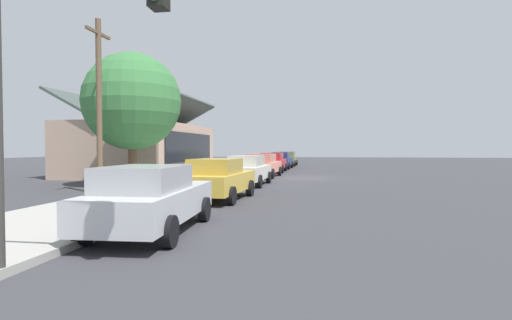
{
  "coord_description": "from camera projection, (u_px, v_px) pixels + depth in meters",
  "views": [
    {
      "loc": [
        -26.89,
        -1.28,
        2.0
      ],
      "look_at": [
        -0.41,
        3.12,
        1.18
      ],
      "focal_mm": 28.19,
      "sensor_mm": 36.0,
      "label": 1
    }
  ],
  "objects": [
    {
      "name": "utility_pole_wooden",
      "position": [
        99.0,
        103.0,
        17.21
      ],
      "size": [
        1.8,
        0.24,
        7.5
      ],
      "color": "brown",
      "rests_on": "ground"
    },
    {
      "name": "ground_plane",
      "position": [
        303.0,
        178.0,
        26.78
      ],
      "size": [
        120.0,
        120.0,
        0.0
      ],
      "primitive_type": "plane",
      "color": "#38383D"
    },
    {
      "name": "car_coral",
      "position": [
        263.0,
        165.0,
        27.38
      ],
      "size": [
        4.77,
        2.25,
        1.59
      ],
      "rotation": [
        0.0,
        0.0,
        -0.06
      ],
      "color": "#EA8C75",
      "rests_on": "ground"
    },
    {
      "name": "shade_tree",
      "position": [
        132.0,
        102.0,
        20.9
      ],
      "size": [
        5.05,
        5.05,
        6.94
      ],
      "color": "brown",
      "rests_on": "ground"
    },
    {
      "name": "car_mustard",
      "position": [
        219.0,
        179.0,
        15.38
      ],
      "size": [
        4.51,
        2.19,
        1.59
      ],
      "rotation": [
        0.0,
        0.0,
        -0.06
      ],
      "color": "gold",
      "rests_on": "ground"
    },
    {
      "name": "car_silver",
      "position": [
        151.0,
        198.0,
        9.43
      ],
      "size": [
        4.81,
        2.22,
        1.59
      ],
      "rotation": [
        0.0,
        0.0,
        0.05
      ],
      "color": "silver",
      "rests_on": "ground"
    },
    {
      "name": "car_ivory",
      "position": [
        248.0,
        170.0,
        21.34
      ],
      "size": [
        4.66,
        2.04,
        1.59
      ],
      "rotation": [
        0.0,
        0.0,
        -0.03
      ],
      "color": "silver",
      "rests_on": "ground"
    },
    {
      "name": "sidewalk_curb",
      "position": [
        222.0,
        176.0,
        27.7
      ],
      "size": [
        60.0,
        4.2,
        0.16
      ],
      "primitive_type": "cube",
      "color": "#A3A099",
      "rests_on": "ground"
    },
    {
      "name": "car_navy",
      "position": [
        281.0,
        160.0,
        38.46
      ],
      "size": [
        4.72,
        2.04,
        1.59
      ],
      "rotation": [
        0.0,
        0.0,
        -0.03
      ],
      "color": "navy",
      "rests_on": "ground"
    },
    {
      "name": "fire_hydrant_red",
      "position": [
        233.0,
        172.0,
        25.0
      ],
      "size": [
        0.22,
        0.22,
        0.71
      ],
      "color": "red",
      "rests_on": "sidewalk_curb"
    },
    {
      "name": "car_cherry",
      "position": [
        273.0,
        162.0,
        32.99
      ],
      "size": [
        4.7,
        2.06,
        1.59
      ],
      "rotation": [
        0.0,
        0.0,
        0.0
      ],
      "color": "red",
      "rests_on": "ground"
    },
    {
      "name": "car_olive",
      "position": [
        287.0,
        158.0,
        44.58
      ],
      "size": [
        4.81,
        2.08,
        1.59
      ],
      "rotation": [
        0.0,
        0.0,
        -0.01
      ],
      "color": "olive",
      "rests_on": "ground"
    },
    {
      "name": "storefront_building",
      "position": [
        144.0,
        148.0,
        30.21
      ],
      "size": [
        12.89,
        7.56,
        5.77
      ],
      "color": "tan",
      "rests_on": "ground"
    },
    {
      "name": "traffic_light_main",
      "position": [
        59.0,
        46.0,
        5.89
      ],
      "size": [
        0.37,
        2.79,
        5.2
      ],
      "color": "#383833",
      "rests_on": "ground"
    }
  ]
}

